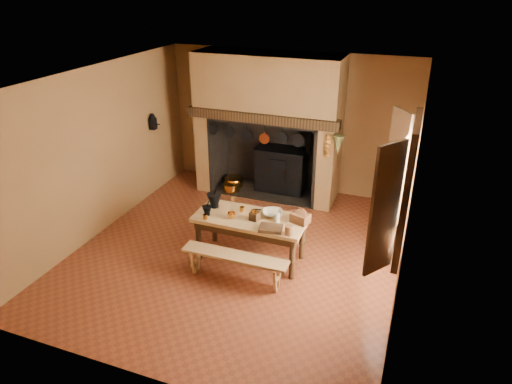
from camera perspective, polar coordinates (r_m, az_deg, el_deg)
floor at (r=7.52m, az=-2.23°, el=-7.36°), size 5.50×5.50×0.00m
ceiling at (r=6.45m, az=-2.66°, el=14.03°), size 5.50×5.50×0.00m
back_wall at (r=9.31m, az=4.19°, el=8.72°), size 5.00×0.02×2.80m
wall_left at (r=8.11m, az=-19.01°, el=4.79°), size 0.02×5.50×2.80m
wall_right at (r=6.40m, az=18.70°, el=-0.69°), size 0.02×5.50×2.80m
wall_front at (r=4.77m, az=-15.46°, el=-9.81°), size 5.00×0.02×2.80m
chimney_breast at (r=8.88m, az=1.55°, el=10.71°), size 2.95×0.96×2.80m
iron_range at (r=9.35m, az=3.23°, el=2.87°), size 1.12×0.55×1.60m
hearth_pans at (r=9.64m, az=-2.96°, el=1.05°), size 0.51×0.62×0.20m
hanging_pans at (r=8.57m, az=0.17°, el=7.01°), size 1.92×0.29×0.27m
onion_string at (r=8.22m, az=8.95°, el=5.65°), size 0.12×0.10×0.46m
herb_bunch at (r=8.17m, az=10.21°, el=5.81°), size 0.20×0.20×0.35m
window at (r=5.91m, az=17.42°, el=0.53°), size 0.39×1.75×1.76m
wall_coffee_mill at (r=9.21m, az=-12.79°, el=8.72°), size 0.23×0.16×0.31m
work_table at (r=7.02m, az=-0.71°, el=-3.99°), size 1.71×0.76×0.74m
bench_front at (r=6.68m, az=-2.67°, el=-8.66°), size 1.59×0.28×0.45m
bench_back at (r=7.70m, az=1.05°, el=-3.75°), size 1.50×0.26×0.42m
mortar_large at (r=7.23m, az=-5.23°, el=-0.96°), size 0.23×0.23×0.39m
mortar_small at (r=7.02m, az=-6.14°, el=-2.27°), size 0.15×0.15×0.25m
coffee_grinder at (r=6.85m, az=-0.19°, el=-2.94°), size 0.18×0.15×0.20m
brass_mug_a at (r=6.93m, az=-6.37°, el=-3.11°), size 0.08×0.08×0.08m
brass_mug_b at (r=7.10m, az=-1.74°, el=-2.17°), size 0.09×0.09×0.08m
mixing_bowl at (r=6.99m, az=2.09°, el=-2.67°), size 0.40×0.40×0.08m
stoneware_crock at (r=6.49m, az=4.13°, el=-4.81°), size 0.13×0.13×0.14m
glass_jar at (r=6.80m, az=2.64°, el=-3.23°), size 0.09×0.09×0.14m
wicker_basket at (r=6.81m, az=5.55°, el=-3.19°), size 0.31×0.26×0.25m
wooden_tray at (r=6.61m, az=1.86°, el=-4.57°), size 0.37×0.29×0.06m
brass_cup at (r=6.92m, az=-3.09°, el=-2.91°), size 0.15×0.15×0.10m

